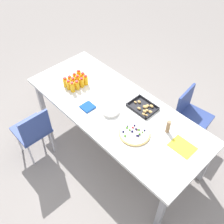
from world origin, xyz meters
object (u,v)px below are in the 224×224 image
(juice_bottle_3, at_px, (70,80))
(cardboard_tube, at_px, (168,127))
(juice_bottle_5, at_px, (77,85))
(juice_bottle_10, at_px, (83,77))
(juice_bottle_4, at_px, (73,82))
(juice_bottle_0, at_px, (65,82))
(juice_bottle_7, at_px, (78,80))
(party_table, at_px, (115,111))
(napkin_stack, at_px, (88,107))
(plate_stack, at_px, (111,111))
(paper_folder, at_px, (182,147))
(juice_bottle_11, at_px, (86,80))
(snack_tray, at_px, (143,107))
(juice_bottle_1, at_px, (69,85))
(juice_bottle_2, at_px, (72,87))
(fruit_pizza, at_px, (134,133))
(juice_bottle_9, at_px, (79,75))
(chair_near_left, at_px, (33,130))
(juice_bottle_6, at_px, (75,78))
(chair_far_right, at_px, (190,113))
(juice_bottle_8, at_px, (82,82))

(juice_bottle_3, height_order, cardboard_tube, cardboard_tube)
(juice_bottle_5, distance_m, juice_bottle_10, 0.16)
(juice_bottle_4, bearing_deg, juice_bottle_0, -134.01)
(juice_bottle_4, bearing_deg, juice_bottle_7, 92.26)
(party_table, xyz_separation_m, napkin_stack, (-0.23, -0.24, 0.06))
(plate_stack, xyz_separation_m, paper_folder, (0.89, 0.21, -0.02))
(juice_bottle_10, height_order, juice_bottle_11, same)
(paper_folder, bearing_deg, juice_bottle_11, -176.46)
(juice_bottle_4, xyz_separation_m, juice_bottle_5, (0.07, 0.00, -0.01))
(juice_bottle_4, height_order, napkin_stack, juice_bottle_4)
(juice_bottle_4, height_order, snack_tray, juice_bottle_4)
(juice_bottle_1, height_order, juice_bottle_3, juice_bottle_1)
(party_table, height_order, juice_bottle_2, juice_bottle_2)
(juice_bottle_3, height_order, juice_bottle_7, juice_bottle_7)
(juice_bottle_4, relative_size, snack_tray, 0.44)
(snack_tray, bearing_deg, juice_bottle_4, -158.02)
(juice_bottle_4, height_order, fruit_pizza, juice_bottle_4)
(juice_bottle_3, distance_m, juice_bottle_7, 0.10)
(cardboard_tube, bearing_deg, snack_tray, 169.48)
(snack_tray, bearing_deg, juice_bottle_9, -167.52)
(juice_bottle_11, distance_m, fruit_pizza, 1.04)
(chair_near_left, height_order, juice_bottle_7, juice_bottle_7)
(juice_bottle_0, relative_size, napkin_stack, 0.97)
(juice_bottle_7, xyz_separation_m, juice_bottle_9, (-0.07, 0.07, 0.00))
(juice_bottle_1, distance_m, juice_bottle_11, 0.23)
(chair_near_left, height_order, juice_bottle_10, juice_bottle_10)
(snack_tray, relative_size, cardboard_tube, 2.03)
(juice_bottle_0, height_order, juice_bottle_9, same)
(party_table, relative_size, juice_bottle_6, 18.04)
(snack_tray, bearing_deg, chair_far_right, 58.97)
(chair_far_right, relative_size, juice_bottle_1, 5.97)
(juice_bottle_3, xyz_separation_m, snack_tray, (0.98, 0.37, -0.05))
(napkin_stack, xyz_separation_m, cardboard_tube, (0.90, 0.40, 0.07))
(juice_bottle_5, distance_m, plate_stack, 0.61)
(juice_bottle_8, relative_size, napkin_stack, 0.95)
(juice_bottle_7, relative_size, snack_tray, 0.43)
(juice_bottle_10, bearing_deg, plate_stack, -10.76)
(juice_bottle_5, relative_size, juice_bottle_8, 0.94)
(juice_bottle_9, relative_size, cardboard_tube, 0.90)
(juice_bottle_0, bearing_deg, juice_bottle_2, 1.95)
(juice_bottle_0, bearing_deg, snack_tray, 24.24)
(juice_bottle_0, xyz_separation_m, plate_stack, (0.75, 0.10, -0.05))
(juice_bottle_3, relative_size, snack_tray, 0.41)
(paper_folder, bearing_deg, juice_bottle_8, -173.96)
(napkin_stack, distance_m, cardboard_tube, 0.99)
(juice_bottle_2, height_order, plate_stack, juice_bottle_2)
(juice_bottle_8, distance_m, plate_stack, 0.61)
(juice_bottle_6, height_order, juice_bottle_9, juice_bottle_9)
(party_table, xyz_separation_m, snack_tray, (0.25, 0.24, 0.07))
(napkin_stack, bearing_deg, juice_bottle_11, 143.42)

